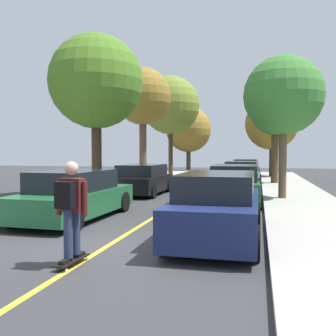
{
  "coord_description": "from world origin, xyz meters",
  "views": [
    {
      "loc": [
        2.98,
        -7.03,
        1.91
      ],
      "look_at": [
        -0.01,
        5.36,
        1.38
      ],
      "focal_mm": 40.13,
      "sensor_mm": 36.0,
      "label": 1
    }
  ],
  "objects": [
    {
      "name": "street_tree_right_nearest",
      "position": [
        3.89,
        8.19,
        4.09
      ],
      "size": [
        3.07,
        3.07,
        5.51
      ],
      "color": "brown",
      "rests_on": "sidewalk_right"
    },
    {
      "name": "street_tree_right_far",
      "position": [
        3.89,
        21.84,
        4.03
      ],
      "size": [
        3.87,
        3.87,
        5.83
      ],
      "color": "#3D2D1E",
      "rests_on": "sidewalk_right"
    },
    {
      "name": "parked_car_right_farthest",
      "position": [
        2.12,
        20.5,
        0.7
      ],
      "size": [
        1.93,
        4.51,
        1.42
      ],
      "color": "maroon",
      "rests_on": "ground"
    },
    {
      "name": "parked_car_left_nearest",
      "position": [
        -2.12,
        2.72,
        0.67
      ],
      "size": [
        1.99,
        4.61,
        1.4
      ],
      "color": "#1E5B33",
      "rests_on": "ground"
    },
    {
      "name": "street_tree_left_far",
      "position": [
        -3.89,
        22.31,
        5.65
      ],
      "size": [
        4.63,
        4.63,
        7.85
      ],
      "color": "#3D2D1E",
      "rests_on": "sidewalk_left"
    },
    {
      "name": "center_line",
      "position": [
        0.0,
        4.0,
        0.0
      ],
      "size": [
        0.12,
        39.2,
        0.01
      ],
      "primitive_type": "cube",
      "color": "gold",
      "rests_on": "ground"
    },
    {
      "name": "skateboard",
      "position": [
        -0.07,
        -1.32,
        0.09
      ],
      "size": [
        0.26,
        0.85,
        0.1
      ],
      "color": "black",
      "rests_on": "ground"
    },
    {
      "name": "street_tree_left_farthest",
      "position": [
        -3.89,
        30.18,
        4.19
      ],
      "size": [
        4.55,
        4.55,
        6.34
      ],
      "color": "#4C3823",
      "rests_on": "sidewalk_left"
    },
    {
      "name": "parked_car_right_near",
      "position": [
        2.12,
        7.02,
        0.71
      ],
      "size": [
        1.97,
        4.11,
        1.44
      ],
      "color": "#1E5B33",
      "rests_on": "ground"
    },
    {
      "name": "parked_car_left_near",
      "position": [
        -2.12,
        9.16,
        0.68
      ],
      "size": [
        2.0,
        4.08,
        1.36
      ],
      "color": "black",
      "rests_on": "ground"
    },
    {
      "name": "parked_car_right_far",
      "position": [
        2.12,
        13.87,
        0.7
      ],
      "size": [
        2.04,
        4.37,
        1.42
      ],
      "color": "#196066",
      "rests_on": "ground"
    },
    {
      "name": "parked_car_right_nearest",
      "position": [
        2.12,
        1.18,
        0.72
      ],
      "size": [
        1.83,
        4.45,
        1.47
      ],
      "color": "navy",
      "rests_on": "ground"
    },
    {
      "name": "skateboarder",
      "position": [
        -0.07,
        -1.35,
        1.04
      ],
      "size": [
        0.58,
        0.7,
        1.66
      ],
      "color": "black",
      "rests_on": "skateboard"
    },
    {
      "name": "street_tree_left_near",
      "position": [
        -3.89,
        14.88,
        5.25
      ],
      "size": [
        3.46,
        3.46,
        6.9
      ],
      "color": "brown",
      "rests_on": "sidewalk_left"
    },
    {
      "name": "street_tree_left_nearest",
      "position": [
        -3.89,
        8.14,
        4.95
      ],
      "size": [
        4.07,
        4.07,
        6.87
      ],
      "color": "#3D2D1E",
      "rests_on": "sidewalk_left"
    },
    {
      "name": "street_tree_right_near",
      "position": [
        3.89,
        15.63,
        4.26
      ],
      "size": [
        2.84,
        2.84,
        5.6
      ],
      "color": "#4C3823",
      "rests_on": "sidewalk_right"
    },
    {
      "name": "ground",
      "position": [
        0.0,
        0.0,
        0.0
      ],
      "size": [
        80.0,
        80.0,
        0.0
      ],
      "primitive_type": "plane",
      "color": "#353538"
    }
  ]
}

